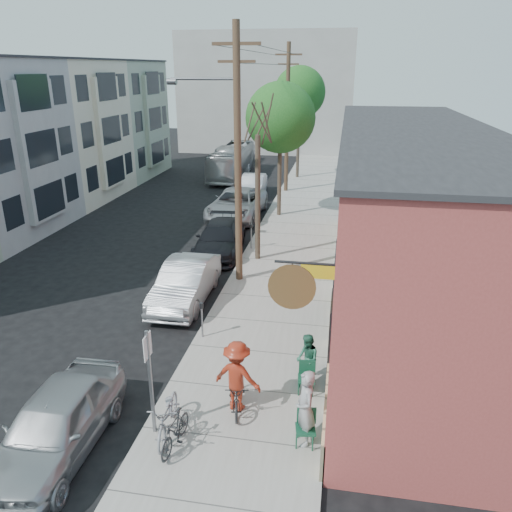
% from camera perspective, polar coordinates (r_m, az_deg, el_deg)
% --- Properties ---
extents(ground, '(120.00, 120.00, 0.00)m').
position_cam_1_polar(ground, '(17.24, -13.94, -9.65)').
color(ground, black).
extents(sidewalk, '(4.50, 58.00, 0.15)m').
position_cam_1_polar(sidewalk, '(25.99, 4.44, 1.67)').
color(sidewalk, '#9E9A92').
rests_on(sidewalk, ground).
extents(cafe_building, '(6.60, 20.20, 6.61)m').
position_cam_1_polar(cafe_building, '(19.35, 16.95, 4.10)').
color(cafe_building, '#A2403C').
rests_on(cafe_building, ground).
extents(apartment_row, '(6.30, 32.00, 9.00)m').
position_cam_1_polar(apartment_row, '(33.31, -24.13, 12.02)').
color(apartment_row, '#9DA98F').
rests_on(apartment_row, ground).
extents(end_cap_building, '(18.00, 8.00, 12.00)m').
position_cam_1_polar(end_cap_building, '(56.18, 1.37, 18.15)').
color(end_cap_building, '#A3A29E').
rests_on(end_cap_building, ground).
extents(sign_post, '(0.07, 0.45, 2.80)m').
position_cam_1_polar(sign_post, '(12.28, -12.04, -12.94)').
color(sign_post, slate).
rests_on(sign_post, sidewalk).
extents(parking_meter_near, '(0.14, 0.14, 1.24)m').
position_cam_1_polar(parking_meter_near, '(16.53, -6.22, -6.63)').
color(parking_meter_near, slate).
rests_on(parking_meter_near, sidewalk).
extents(parking_meter_far, '(0.14, 0.14, 1.24)m').
position_cam_1_polar(parking_meter_far, '(24.46, -0.56, 2.74)').
color(parking_meter_far, slate).
rests_on(parking_meter_far, sidewalk).
extents(utility_pole_near, '(3.57, 0.28, 10.00)m').
position_cam_1_polar(utility_pole_near, '(19.74, -2.28, 11.58)').
color(utility_pole_near, '#503A28').
rests_on(utility_pole_near, sidewalk).
extents(utility_pole_far, '(1.80, 0.28, 10.00)m').
position_cam_1_polar(utility_pole_far, '(35.90, 3.60, 15.60)').
color(utility_pole_far, '#503A28').
rests_on(utility_pole_far, sidewalk).
extents(tree_bare, '(0.24, 0.24, 5.68)m').
position_cam_1_polar(tree_bare, '(22.58, 0.19, 6.50)').
color(tree_bare, '#44392C').
rests_on(tree_bare, sidewalk).
extents(tree_leafy_mid, '(4.00, 4.00, 7.72)m').
position_cam_1_polar(tree_leafy_mid, '(29.46, 2.81, 15.50)').
color(tree_leafy_mid, '#44392C').
rests_on(tree_leafy_mid, sidewalk).
extents(tree_leafy_far, '(3.98, 3.98, 8.58)m').
position_cam_1_polar(tree_leafy_far, '(40.68, 5.01, 18.11)').
color(tree_leafy_far, '#44392C').
rests_on(tree_leafy_far, sidewalk).
extents(patio_chair_a, '(0.54, 0.54, 0.88)m').
position_cam_1_polar(patio_chair_a, '(14.10, 5.77, -13.75)').
color(patio_chair_a, '#13452F').
rests_on(patio_chair_a, sidewalk).
extents(patio_chair_b, '(0.58, 0.58, 0.88)m').
position_cam_1_polar(patio_chair_b, '(12.46, 5.67, -19.08)').
color(patio_chair_b, '#13452F').
rests_on(patio_chair_b, sidewalk).
extents(patron_grey, '(0.67, 0.82, 1.93)m').
position_cam_1_polar(patron_grey, '(12.20, 5.64, -16.91)').
color(patron_grey, '#929498').
rests_on(patron_grey, sidewalk).
extents(patron_green, '(0.77, 0.86, 1.47)m').
position_cam_1_polar(patron_green, '(14.36, 5.88, -11.62)').
color(patron_green, '#2A6A51').
rests_on(patron_green, sidewalk).
extents(cyclist, '(1.38, 0.98, 1.95)m').
position_cam_1_polar(cyclist, '(13.18, -2.16, -13.54)').
color(cyclist, maroon).
rests_on(cyclist, sidewalk).
extents(cyclist_bike, '(0.89, 1.77, 0.89)m').
position_cam_1_polar(cyclist_bike, '(13.49, -2.13, -15.40)').
color(cyclist_bike, black).
rests_on(cyclist_bike, sidewalk).
extents(parked_bike_a, '(0.59, 1.53, 0.89)m').
position_cam_1_polar(parked_bike_a, '(12.49, -9.24, -19.12)').
color(parked_bike_a, '#232326').
rests_on(parked_bike_a, sidewalk).
extents(parked_bike_b, '(0.93, 2.04, 1.03)m').
position_cam_1_polar(parked_bike_b, '(12.85, -10.02, -17.47)').
color(parked_bike_b, gray).
rests_on(parked_bike_b, sidewalk).
extents(car_0, '(1.96, 4.67, 1.58)m').
position_cam_1_polar(car_0, '(13.09, -21.93, -17.37)').
color(car_0, '#A0A3A7').
rests_on(car_0, ground).
extents(car_1, '(1.72, 4.84, 1.59)m').
position_cam_1_polar(car_1, '(19.40, -8.07, -3.02)').
color(car_1, '#B3B6BB').
rests_on(car_1, ground).
extents(car_2, '(2.46, 5.29, 1.50)m').
position_cam_1_polar(car_2, '(24.33, -4.15, 2.00)').
color(car_2, black).
rests_on(car_2, ground).
extents(car_3, '(3.02, 6.21, 1.70)m').
position_cam_1_polar(car_3, '(30.13, -2.22, 5.94)').
color(car_3, '#9B9EA2').
rests_on(car_3, ground).
extents(car_4, '(1.76, 4.50, 1.46)m').
position_cam_1_polar(car_4, '(35.67, -0.33, 8.09)').
color(car_4, silver).
rests_on(car_4, ground).
extents(bus, '(2.19, 9.22, 2.57)m').
position_cam_1_polar(bus, '(41.88, -2.73, 10.75)').
color(bus, silver).
rests_on(bus, ground).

